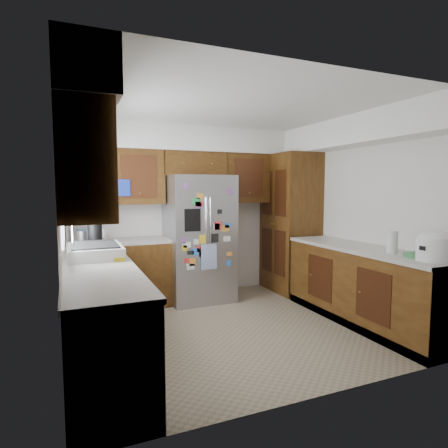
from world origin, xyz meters
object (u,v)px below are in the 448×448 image
(fridge, at_px, (199,238))
(paper_towel, at_px, (392,242))
(rice_cooker, at_px, (435,245))
(pantry, at_px, (290,223))

(fridge, distance_m, paper_towel, 2.57)
(fridge, bearing_deg, rice_cooker, -59.87)
(pantry, bearing_deg, fridge, 177.95)
(fridge, height_order, paper_towel, fridge)
(pantry, distance_m, paper_towel, 2.06)
(pantry, height_order, rice_cooker, pantry)
(fridge, bearing_deg, pantry, -2.05)
(pantry, distance_m, fridge, 1.51)
(pantry, xyz_separation_m, paper_towel, (-0.04, -2.06, -0.03))
(fridge, xyz_separation_m, paper_towel, (1.46, -2.11, 0.14))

